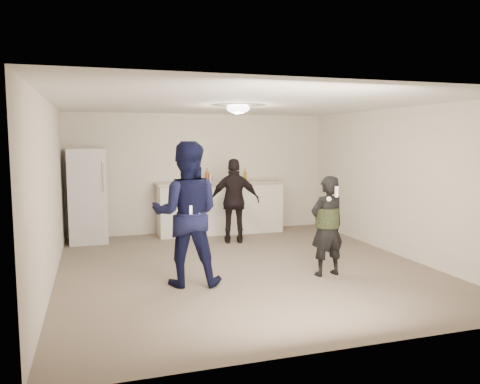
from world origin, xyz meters
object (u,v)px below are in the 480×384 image
object	(u,v)px
counter	(221,208)
woman	(327,226)
fridge	(88,196)
spectator	(235,201)
shaker	(211,178)
man	(187,214)

from	to	relation	value
counter	woman	size ratio (longest dim) A/B	1.79
fridge	woman	distance (m)	4.73
counter	woman	xyz separation A→B (m)	(0.66, -3.44, 0.20)
fridge	spectator	xyz separation A→B (m)	(2.66, -0.89, -0.09)
counter	fridge	distance (m)	2.67
shaker	man	xyz separation A→B (m)	(-1.15, -3.29, -0.20)
counter	shaker	xyz separation A→B (m)	(-0.20, 0.03, 0.65)
woman	spectator	distance (m)	2.57
fridge	shaker	size ratio (longest dim) A/B	10.59
shaker	woman	world-z (taller)	woman
man	spectator	world-z (taller)	man
man	spectator	xyz separation A→B (m)	(1.37, 2.30, -0.17)
shaker	woman	bearing A→B (deg)	-75.98
man	spectator	size ratio (longest dim) A/B	1.21
man	woman	xyz separation A→B (m)	(2.01, -0.18, -0.25)
woman	spectator	xyz separation A→B (m)	(-0.65, 2.48, 0.08)
fridge	man	xyz separation A→B (m)	(1.30, -3.19, 0.07)
man	shaker	bearing A→B (deg)	-95.22
fridge	shaker	distance (m)	2.46
counter	shaker	world-z (taller)	shaker
counter	woman	distance (m)	3.51
shaker	woman	size ratio (longest dim) A/B	0.12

